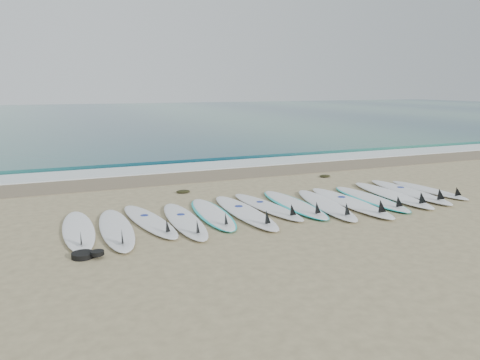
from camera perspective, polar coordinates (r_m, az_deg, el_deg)
name	(u,v)px	position (r m, az deg, el deg)	size (l,w,h in m)	color
ground	(283,209)	(9.65, 5.25, -3.57)	(120.00, 120.00, 0.00)	#9A8B64
ocean	(100,116)	(41.03, -16.72, 7.49)	(120.00, 55.00, 0.03)	#20595A
wet_sand_band	(215,175)	(13.32, -3.04, 0.66)	(120.00, 1.80, 0.01)	#70614A
foam_band	(200,166)	(14.62, -4.90, 1.66)	(120.00, 1.40, 0.04)	silver
wave_crest	(186,159)	(16.03, -6.56, 2.60)	(120.00, 1.00, 0.10)	#20595A
surfboard_0	(79,230)	(8.52, -19.09, -5.82)	(0.58, 2.57, 0.33)	white
surfboard_1	(116,229)	(8.40, -14.82, -5.78)	(0.66, 2.67, 0.34)	white
surfboard_2	(150,221)	(8.76, -10.90, -4.92)	(0.85, 2.58, 0.32)	white
surfboard_3	(185,221)	(8.68, -6.72, -4.93)	(0.65, 2.64, 0.33)	white
surfboard_4	(213,214)	(9.12, -3.34, -4.12)	(0.77, 2.53, 0.32)	white
surfboard_5	(246,212)	(9.17, 0.70, -3.92)	(0.59, 2.82, 0.36)	white
surfboard_6	(268,207)	(9.62, 3.44, -3.25)	(0.79, 2.58, 0.32)	silver
surfboard_7	(294,204)	(9.89, 6.65, -2.93)	(0.70, 2.66, 0.34)	white
surfboard_8	(327,205)	(9.91, 10.51, -2.96)	(1.01, 2.80, 0.35)	white
surfboard_9	(351,202)	(10.19, 13.41, -2.66)	(0.68, 2.93, 0.37)	white
surfboard_10	(371,199)	(10.70, 15.68, -2.19)	(0.71, 2.61, 0.33)	white
surfboard_11	(393,195)	(11.15, 18.15, -1.72)	(0.79, 2.84, 0.36)	white
surfboard_12	(410,192)	(11.61, 20.05, -1.34)	(0.77, 2.84, 0.36)	white
surfboard_13	(430,190)	(12.03, 22.14, -1.13)	(0.58, 2.31, 0.29)	white
seaweed_near	(183,191)	(11.15, -6.95, -1.39)	(0.33, 0.26, 0.06)	black
seaweed_far	(325,176)	(13.18, 10.30, 0.49)	(0.32, 0.25, 0.06)	black
leash_coil	(86,255)	(7.32, -18.27, -8.64)	(0.46, 0.36, 0.11)	black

